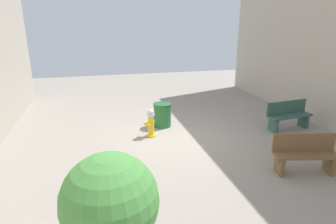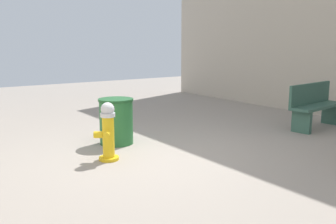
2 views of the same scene
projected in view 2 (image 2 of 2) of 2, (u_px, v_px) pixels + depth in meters
name	position (u px, v px, depth m)	size (l,w,h in m)	color
ground_plane	(159.00, 156.00, 6.04)	(23.40, 23.40, 0.00)	gray
fire_hydrant	(108.00, 131.00, 5.78)	(0.37, 0.38, 0.91)	gold
bench_near	(315.00, 105.00, 8.01)	(1.64, 0.61, 0.95)	#33594C
trash_bin	(116.00, 121.00, 6.75)	(0.62, 0.62, 0.82)	#266633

